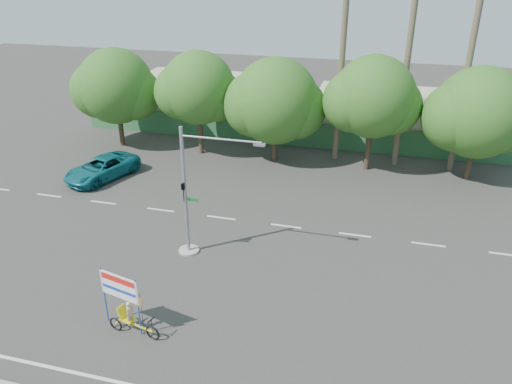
# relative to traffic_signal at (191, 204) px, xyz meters

# --- Properties ---
(ground) EXTENTS (120.00, 120.00, 0.00)m
(ground) POSITION_rel_traffic_signal_xyz_m (2.20, -3.98, -2.92)
(ground) COLOR #33302D
(ground) RESTS_ON ground
(fence) EXTENTS (38.00, 0.08, 2.00)m
(fence) POSITION_rel_traffic_signal_xyz_m (2.20, 17.52, -1.92)
(fence) COLOR #336B3D
(fence) RESTS_ON ground
(building_left) EXTENTS (12.00, 8.00, 4.00)m
(building_left) POSITION_rel_traffic_signal_xyz_m (-7.80, 22.02, -0.92)
(building_left) COLOR #C3B29B
(building_left) RESTS_ON ground
(building_right) EXTENTS (14.00, 8.00, 3.60)m
(building_right) POSITION_rel_traffic_signal_xyz_m (10.20, 22.02, -1.12)
(building_right) COLOR #C3B29B
(building_right) RESTS_ON ground
(tree_far_left) EXTENTS (7.14, 6.00, 7.96)m
(tree_far_left) POSITION_rel_traffic_signal_xyz_m (-11.85, 14.02, 1.84)
(tree_far_left) COLOR #473828
(tree_far_left) RESTS_ON ground
(tree_left) EXTENTS (6.66, 5.60, 8.07)m
(tree_left) POSITION_rel_traffic_signal_xyz_m (-4.85, 14.02, 2.14)
(tree_left) COLOR #473828
(tree_left) RESTS_ON ground
(tree_center) EXTENTS (7.62, 6.40, 7.85)m
(tree_center) POSITION_rel_traffic_signal_xyz_m (1.14, 14.02, 1.55)
(tree_center) COLOR #473828
(tree_center) RESTS_ON ground
(tree_right) EXTENTS (6.90, 5.80, 8.36)m
(tree_right) POSITION_rel_traffic_signal_xyz_m (8.15, 14.02, 2.32)
(tree_right) COLOR #473828
(tree_right) RESTS_ON ground
(tree_far_right) EXTENTS (7.38, 6.20, 7.94)m
(tree_far_right) POSITION_rel_traffic_signal_xyz_m (15.15, 14.02, 1.73)
(tree_far_right) COLOR #473828
(tree_far_right) RESTS_ON ground
(palm_tall) EXTENTS (3.73, 3.79, 17.45)m
(palm_tall) POSITION_rel_traffic_signal_xyz_m (10.20, 15.52, 7.55)
(palm_tall) COLOR #70604C
(palm_tall) RESTS_ON ground
(palm_mid) EXTENTS (3.73, 3.79, 15.45)m
(palm_mid) POSITION_rel_traffic_signal_xyz_m (14.20, 15.52, 6.48)
(palm_mid) COLOR #70604C
(palm_mid) RESTS_ON ground
(palm_short) EXTENTS (3.73, 3.79, 14.45)m
(palm_short) POSITION_rel_traffic_signal_xyz_m (5.70, 15.52, 5.94)
(palm_short) COLOR #70604C
(palm_short) RESTS_ON ground
(traffic_signal) EXTENTS (4.72, 1.10, 7.00)m
(traffic_signal) POSITION_rel_traffic_signal_xyz_m (0.00, 0.00, 0.00)
(traffic_signal) COLOR gray
(traffic_signal) RESTS_ON ground
(trike_billboard) EXTENTS (2.79, 1.02, 2.80)m
(trike_billboard) POSITION_rel_traffic_signal_xyz_m (-0.45, -6.41, -1.79)
(trike_billboard) COLOR black
(trike_billboard) RESTS_ON ground
(pickup_truck) EXTENTS (4.27, 6.10, 1.55)m
(pickup_truck) POSITION_rel_traffic_signal_xyz_m (-9.82, 7.49, -2.15)
(pickup_truck) COLOR #0F626B
(pickup_truck) RESTS_ON ground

